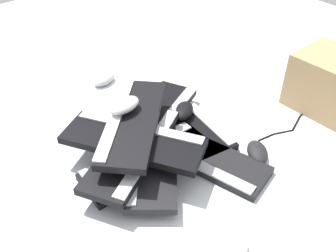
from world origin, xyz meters
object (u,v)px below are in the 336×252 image
object	(u,v)px
keyboard_5	(154,117)
cardboard_box	(329,82)
mouse_0	(184,110)
mouse_4	(124,105)
keyboard_7	(133,140)
keyboard_0	(202,156)
keyboard_3	(148,161)
mouse_1	(257,152)
keyboard_8	(133,121)
keyboard_4	(152,156)
mouse_3	(104,79)
keyboard_2	(140,127)
mouse_2	(234,250)
keyboard_6	(134,149)
keyboard_1	(186,119)

from	to	relation	value
keyboard_5	cardboard_box	bearing A→B (deg)	61.87
mouse_0	mouse_4	xyz separation A→B (m)	(-0.02, -0.24, 0.12)
keyboard_7	keyboard_0	bearing A→B (deg)	56.91
keyboard_3	mouse_1	world-z (taller)	mouse_1
keyboard_7	keyboard_8	distance (m)	0.07
keyboard_7	keyboard_4	bearing A→B (deg)	42.20
keyboard_7	cardboard_box	world-z (taller)	cardboard_box
keyboard_8	mouse_3	distance (m)	0.48
keyboard_0	keyboard_3	size ratio (longest dim) A/B	1.03
keyboard_8	mouse_0	size ratio (longest dim) A/B	3.84
mouse_1	keyboard_2	bearing A→B (deg)	-111.55
keyboard_5	mouse_0	xyz separation A→B (m)	(0.04, 0.10, 0.01)
cardboard_box	mouse_3	bearing A→B (deg)	-140.39
mouse_2	keyboard_4	bearing A→B (deg)	58.43
keyboard_0	mouse_1	bearing A→B (deg)	54.21
keyboard_0	keyboard_4	size ratio (longest dim) A/B	1.07
keyboard_6	mouse_1	xyz separation A→B (m)	(0.22, 0.34, -0.05)
keyboard_5	mouse_2	xyz separation A→B (m)	(0.54, -0.17, -0.02)
mouse_0	mouse_2	size ratio (longest dim) A/B	1.00
mouse_2	keyboard_1	bearing A→B (deg)	34.43
mouse_4	cardboard_box	world-z (taller)	cardboard_box
keyboard_8	mouse_2	world-z (taller)	keyboard_8
keyboard_1	mouse_1	xyz separation A→B (m)	(0.29, 0.06, 0.01)
keyboard_7	cardboard_box	bearing A→B (deg)	75.03
keyboard_2	mouse_0	xyz separation A→B (m)	(0.06, 0.15, 0.04)
mouse_1	mouse_2	world-z (taller)	same
keyboard_2	mouse_2	bearing A→B (deg)	-12.02
keyboard_1	keyboard_6	world-z (taller)	keyboard_6
cardboard_box	keyboard_2	bearing A→B (deg)	-117.88
keyboard_8	keyboard_4	bearing A→B (deg)	1.38
keyboard_3	keyboard_8	bearing A→B (deg)	179.64
keyboard_7	mouse_4	distance (m)	0.12
keyboard_3	keyboard_4	size ratio (longest dim) A/B	1.03
mouse_2	mouse_3	bearing A→B (deg)	52.12
keyboard_3	keyboard_8	xyz separation A→B (m)	(-0.07, 0.00, 0.12)
mouse_4	keyboard_3	bearing A→B (deg)	-99.21
keyboard_1	cardboard_box	size ratio (longest dim) A/B	1.86
keyboard_4	keyboard_3	bearing A→B (deg)	-171.83
keyboard_0	keyboard_1	world-z (taller)	same
keyboard_4	keyboard_7	xyz separation A→B (m)	(-0.04, -0.04, 0.06)
mouse_3	keyboard_7	bearing A→B (deg)	-126.34
mouse_1	keyboard_8	bearing A→B (deg)	-94.83
mouse_2	keyboard_3	bearing A→B (deg)	59.04
keyboard_7	mouse_2	xyz separation A→B (m)	(0.43, 0.00, -0.08)
keyboard_8	mouse_4	world-z (taller)	mouse_4
keyboard_2	mouse_4	bearing A→B (deg)	-62.47
keyboard_3	cardboard_box	distance (m)	0.75
mouse_3	keyboard_0	bearing A→B (deg)	-105.56
keyboard_3	keyboard_6	size ratio (longest dim) A/B	0.98
mouse_3	mouse_4	bearing A→B (deg)	-126.23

